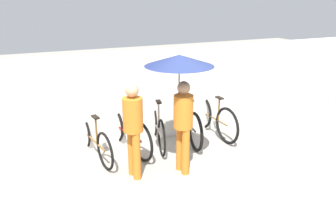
{
  "coord_description": "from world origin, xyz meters",
  "views": [
    {
      "loc": [
        -2.27,
        -4.0,
        2.86
      ],
      "look_at": [
        0.0,
        1.14,
        1.0
      ],
      "focal_mm": 35.0,
      "sensor_mm": 36.0,
      "label": 1
    }
  ],
  "objects": [
    {
      "name": "ground_plane",
      "position": [
        0.0,
        0.0,
        0.0
      ],
      "size": [
        30.0,
        30.0,
        0.0
      ],
      "primitive_type": "plane",
      "color": "gray"
    },
    {
      "name": "pedestrian_leading",
      "position": [
        -0.82,
        0.65,
        0.93
      ],
      "size": [
        0.32,
        0.32,
        1.6
      ],
      "rotation": [
        0.0,
        0.0,
        0.14
      ],
      "color": "#C66B1E",
      "rests_on": "ground"
    },
    {
      "name": "pedestrian_center",
      "position": [
        -0.03,
        0.57,
        1.62
      ],
      "size": [
        1.12,
        1.12,
        2.0
      ],
      "rotation": [
        0.0,
        0.0,
        0.11
      ],
      "color": "#C66B1E",
      "rests_on": "ground"
    },
    {
      "name": "parked_bicycle_3",
      "position": [
        0.65,
        1.62,
        0.4
      ],
      "size": [
        0.46,
        1.78,
        0.98
      ],
      "rotation": [
        0.0,
        0.0,
        1.42
      ],
      "color": "black",
      "rests_on": "ground"
    },
    {
      "name": "parked_bicycle_0",
      "position": [
        -1.29,
        1.63,
        0.36
      ],
      "size": [
        0.47,
        1.73,
        0.99
      ],
      "rotation": [
        0.0,
        0.0,
        1.73
      ],
      "color": "black",
      "rests_on": "ground"
    },
    {
      "name": "parked_bicycle_1",
      "position": [
        -0.65,
        1.65,
        0.4
      ],
      "size": [
        0.55,
        1.78,
        1.04
      ],
      "rotation": [
        0.0,
        0.0,
        1.79
      ],
      "color": "black",
      "rests_on": "ground"
    },
    {
      "name": "back_wall",
      "position": [
        0.0,
        1.99,
        0.94
      ],
      "size": [
        10.59,
        0.12,
        1.88
      ],
      "color": "silver",
      "rests_on": "ground"
    },
    {
      "name": "parked_bicycle_4",
      "position": [
        1.29,
        1.63,
        0.39
      ],
      "size": [
        0.44,
        1.73,
        1.0
      ],
      "rotation": [
        0.0,
        0.0,
        1.61
      ],
      "color": "black",
      "rests_on": "ground"
    },
    {
      "name": "parked_bicycle_2",
      "position": [
        0.0,
        1.67,
        0.38
      ],
      "size": [
        0.53,
        1.65,
        0.98
      ],
      "rotation": [
        0.0,
        0.0,
        1.35
      ],
      "color": "black",
      "rests_on": "ground"
    }
  ]
}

